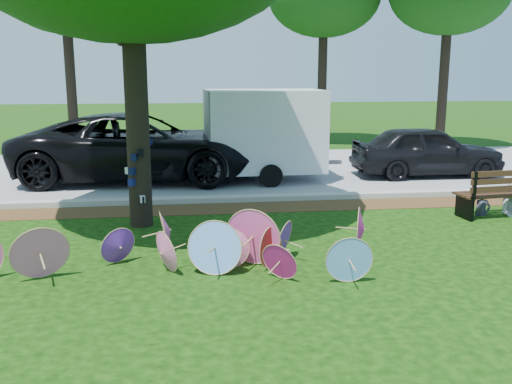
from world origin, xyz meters
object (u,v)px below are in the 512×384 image
(black_van, at_px, (139,147))
(cargo_trailer, at_px, (264,130))
(parasol_pile, at_px, (207,244))
(park_bench, at_px, (501,192))
(dark_pickup, at_px, (427,151))
(person_left, at_px, (484,191))

(black_van, height_order, cargo_trailer, cargo_trailer)
(parasol_pile, relative_size, park_bench, 3.33)
(black_van, distance_m, park_bench, 9.15)
(dark_pickup, xyz_separation_m, person_left, (-0.69, -4.47, -0.20))
(cargo_trailer, xyz_separation_m, person_left, (3.99, -4.41, -0.86))
(cargo_trailer, height_order, park_bench, cargo_trailer)
(park_bench, bearing_deg, parasol_pile, -164.16)
(park_bench, bearing_deg, dark_pickup, 79.93)
(black_van, distance_m, person_left, 8.83)
(black_van, xyz_separation_m, park_bench, (7.74, -4.87, -0.41))
(dark_pickup, bearing_deg, cargo_trailer, 91.20)
(black_van, distance_m, dark_pickup, 8.08)
(cargo_trailer, bearing_deg, dark_pickup, -1.29)
(dark_pickup, bearing_deg, parasol_pile, 137.35)
(cargo_trailer, xyz_separation_m, park_bench, (4.34, -4.46, -0.88))
(dark_pickup, height_order, cargo_trailer, cargo_trailer)
(park_bench, height_order, person_left, person_left)
(person_left, bearing_deg, cargo_trailer, 124.56)
(person_left, bearing_deg, park_bench, -15.71)
(park_bench, distance_m, person_left, 0.35)
(dark_pickup, distance_m, cargo_trailer, 4.72)
(parasol_pile, xyz_separation_m, park_bench, (6.19, 2.46, 0.13))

